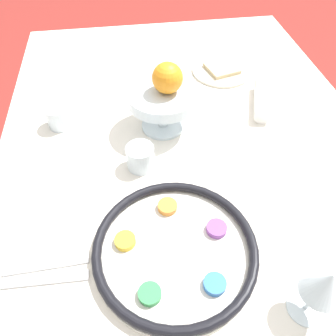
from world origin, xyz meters
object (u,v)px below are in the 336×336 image
Objects in this scene: wine_glass at (325,285)px; bread_plate at (222,70)px; seder_plate at (175,249)px; fruit_stand at (163,101)px; cup_mid at (140,157)px; orange_fruit at (167,78)px; napkin_roll at (262,99)px; cup_near at (59,117)px.

wine_glass reaches higher than bread_plate.
seder_plate reaches higher than bread_plate.
cup_mid is (-0.14, 0.08, -0.06)m from fruit_stand.
bread_plate is 2.89× the size of cup_mid.
seder_plate is at bearing 173.64° from orange_fruit.
napkin_roll is 2.61× the size of cup_near.
orange_fruit is 0.40× the size of bread_plate.
cup_mid reaches higher than bread_plate.
orange_fruit reaches higher than cup_mid.
fruit_stand is 0.17m from cup_mid.
napkin_roll is 2.61× the size of cup_mid.
cup_mid is (-0.19, 0.38, 0.01)m from napkin_roll.
bread_plate is at bearing -3.83° from wine_glass.
orange_fruit is 0.33m from cup_near.
orange_fruit is (0.54, 0.17, 0.05)m from wine_glass.
seder_plate is 0.42m from orange_fruit.
orange_fruit is at bearing -99.05° from cup_near.
cup_mid is at bearing 151.81° from fruit_stand.
cup_near is at bearing 80.95° from orange_fruit.
cup_near is at bearing 90.10° from napkin_roll.
bread_plate is (0.64, -0.27, -0.01)m from seder_plate.
bread_plate is (0.25, -0.22, -0.15)m from orange_fruit.
seder_plate is 4.81× the size of cup_mid.
wine_glass is at bearing -123.94° from seder_plate.
napkin_roll is at bearing -80.60° from orange_fruit.
wine_glass reaches higher than napkin_roll.
seder_plate is 0.69m from bread_plate.
wine_glass is 0.70× the size of bread_plate.
cup_near is (0.58, 0.47, -0.07)m from wine_glass.
fruit_stand is 2.70× the size of cup_near.
wine_glass is at bearing 168.24° from napkin_roll.
napkin_roll is (0.58, -0.12, -0.08)m from wine_glass.
napkin_roll is 0.43m from cup_mid.
bread_plate is 2.89× the size of cup_near.
wine_glass is 2.03× the size of cup_mid.
seder_plate is 0.25m from cup_mid.
napkin_roll is at bearing -37.35° from seder_plate.
orange_fruit is at bearing 99.40° from napkin_roll.
orange_fruit is (0.00, -0.01, 0.07)m from fruit_stand.
seder_plate is 2.37× the size of wine_glass.
orange_fruit is at bearing -6.36° from seder_plate.
bread_plate is at bearing -38.60° from cup_mid.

